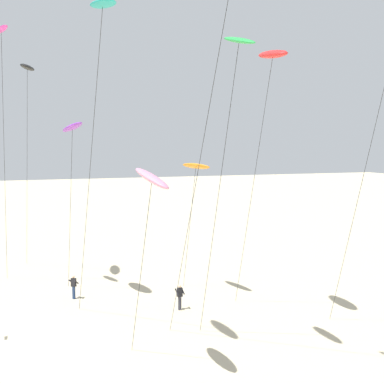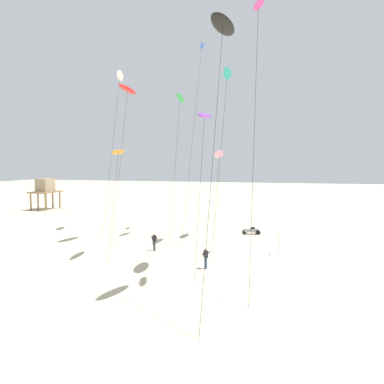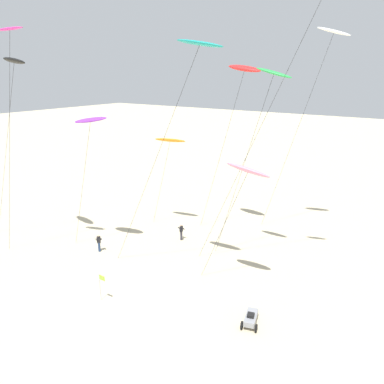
{
  "view_description": "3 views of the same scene",
  "coord_description": "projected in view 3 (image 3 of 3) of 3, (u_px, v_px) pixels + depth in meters",
  "views": [
    {
      "loc": [
        27.79,
        0.78,
        10.73
      ],
      "look_at": [
        -1.98,
        11.63,
        7.72
      ],
      "focal_mm": 47.29,
      "sensor_mm": 36.0,
      "label": 1
    },
    {
      "loc": [
        -36.18,
        -2.45,
        8.22
      ],
      "look_at": [
        -2.74,
        7.2,
        5.65
      ],
      "focal_mm": 36.33,
      "sensor_mm": 36.0,
      "label": 2
    },
    {
      "loc": [
        17.04,
        -15.7,
        15.58
      ],
      "look_at": [
        -1.49,
        11.36,
        5.0
      ],
      "focal_mm": 34.77,
      "sensor_mm": 36.0,
      "label": 3
    }
  ],
  "objects": [
    {
      "name": "kite_magenta",
      "position": [
        10.0,
        35.0,
        26.57
      ],
      "size": [
        5.86,
        1.2,
        18.71
      ],
      "color": "#D8339E",
      "rests_on": "ground"
    },
    {
      "name": "kite_flyer_nearest",
      "position": [
        99.0,
        242.0,
        33.65
      ],
      "size": [
        0.72,
        0.73,
        1.67
      ],
      "color": "navy",
      "rests_on": "ground"
    },
    {
      "name": "kite_purple",
      "position": [
        90.0,
        120.0,
        30.38
      ],
      "size": [
        5.11,
        1.55,
        12.35
      ],
      "color": "purple",
      "rests_on": "ground"
    },
    {
      "name": "kite_white",
      "position": [
        333.0,
        34.0,
        31.61
      ],
      "size": [
        6.85,
        1.84,
        19.42
      ],
      "color": "white",
      "rests_on": "ground"
    },
    {
      "name": "kite_pink",
      "position": [
        248.0,
        170.0,
        25.33
      ],
      "size": [
        5.26,
        1.45,
        9.9
      ],
      "color": "pink",
      "rests_on": "ground"
    },
    {
      "name": "kite_teal",
      "position": [
        199.0,
        46.0,
        23.36
      ],
      "size": [
        9.92,
        1.23,
        17.75
      ],
      "color": "teal",
      "rests_on": "ground"
    },
    {
      "name": "kite_flyer_middle",
      "position": [
        181.0,
        232.0,
        35.95
      ],
      "size": [
        0.56,
        0.59,
        1.67
      ],
      "color": "#33333D",
      "rests_on": "ground"
    },
    {
      "name": "kite_red",
      "position": [
        244.0,
        69.0,
        32.74
      ],
      "size": [
        6.05,
        1.29,
        16.43
      ],
      "color": "red",
      "rests_on": "ground"
    },
    {
      "name": "marker_flag",
      "position": [
        101.0,
        282.0,
        26.13
      ],
      "size": [
        0.56,
        0.05,
        2.1
      ],
      "color": "gray",
      "rests_on": "ground"
    },
    {
      "name": "ground_plane",
      "position": [
        119.0,
        303.0,
        26.27
      ],
      "size": [
        260.0,
        260.0,
        0.0
      ],
      "primitive_type": "plane",
      "color": "beige"
    },
    {
      "name": "beach_buggy",
      "position": [
        251.0,
        318.0,
        24.03
      ],
      "size": [
        1.34,
        2.13,
        0.82
      ],
      "color": "gray",
      "rests_on": "ground"
    },
    {
      "name": "kite_black",
      "position": [
        14.0,
        62.0,
        29.98
      ],
      "size": [
        8.25,
        1.51,
        16.95
      ],
      "color": "black",
      "rests_on": "ground"
    },
    {
      "name": "kite_orange",
      "position": [
        170.0,
        140.0,
        36.65
      ],
      "size": [
        4.1,
        1.56,
        9.49
      ],
      "color": "orange",
      "rests_on": "ground"
    },
    {
      "name": "kite_green",
      "position": [
        273.0,
        75.0,
        27.09
      ],
      "size": [
        5.89,
        0.88,
        16.04
      ],
      "color": "green",
      "rests_on": "ground"
    }
  ]
}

